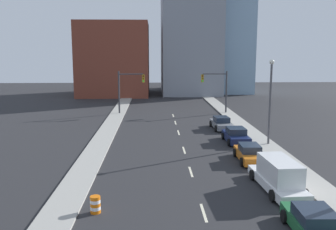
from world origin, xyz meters
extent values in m
cube|color=#9E9B93|center=(-7.85, 48.16, 0.06)|extent=(2.10, 96.32, 0.13)
cube|color=#9E9B93|center=(7.85, 48.16, 0.06)|extent=(2.10, 96.32, 0.13)
cube|color=beige|center=(0.00, 9.49, 0.00)|extent=(0.16, 2.40, 0.01)
cube|color=beige|center=(0.00, 16.61, 0.00)|extent=(0.16, 2.40, 0.01)
cube|color=beige|center=(0.00, 22.77, 0.00)|extent=(0.16, 2.40, 0.01)
cube|color=beige|center=(0.00, 30.27, 0.00)|extent=(0.16, 2.40, 0.01)
cube|color=beige|center=(0.00, 36.12, 0.00)|extent=(0.16, 2.40, 0.01)
cube|color=beige|center=(0.00, 41.48, 0.00)|extent=(0.16, 2.40, 0.01)
cube|color=brown|center=(-10.72, 69.03, 7.32)|extent=(14.00, 16.00, 14.64)
cube|color=gray|center=(5.12, 73.03, 15.74)|extent=(12.00, 20.00, 31.48)
cube|color=#8CADC6|center=(11.85, 77.03, 18.11)|extent=(13.00, 20.00, 36.22)
cylinder|color=#38383D|center=(-7.60, 43.27, 3.03)|extent=(0.24, 0.24, 6.07)
cylinder|color=#38383D|center=(-5.87, 43.27, 5.67)|extent=(3.47, 0.16, 0.16)
cube|color=#B79319|center=(-4.13, 43.27, 5.04)|extent=(0.34, 0.32, 1.10)
cylinder|color=#4C0C0C|center=(-4.13, 43.10, 5.38)|extent=(0.22, 0.04, 0.22)
cylinder|color=#593F0C|center=(-4.13, 43.10, 5.04)|extent=(0.22, 0.04, 0.22)
cylinder|color=#26E53F|center=(-4.13, 43.10, 4.70)|extent=(0.22, 0.04, 0.22)
cylinder|color=#38383D|center=(7.71, 43.27, 3.03)|extent=(0.24, 0.24, 6.07)
cylinder|color=#38383D|center=(5.98, 43.27, 5.67)|extent=(3.47, 0.16, 0.16)
cube|color=#B79319|center=(4.24, 43.27, 5.04)|extent=(0.34, 0.32, 1.10)
cylinder|color=#4C0C0C|center=(4.24, 43.10, 5.38)|extent=(0.22, 0.04, 0.22)
cylinder|color=#593F0C|center=(4.24, 43.10, 5.04)|extent=(0.22, 0.04, 0.22)
cylinder|color=#26E53F|center=(4.24, 43.10, 4.70)|extent=(0.22, 0.04, 0.22)
cylinder|color=orange|center=(-5.90, 9.70, 0.10)|extent=(0.56, 0.56, 0.19)
cylinder|color=white|center=(-5.90, 9.70, 0.29)|extent=(0.56, 0.56, 0.19)
cylinder|color=orange|center=(-5.90, 9.70, 0.47)|extent=(0.56, 0.56, 0.19)
cylinder|color=white|center=(-5.90, 9.70, 0.67)|extent=(0.56, 0.56, 0.19)
cylinder|color=orange|center=(-5.90, 9.70, 0.85)|extent=(0.56, 0.56, 0.19)
cylinder|color=#4C4C51|center=(8.14, 24.43, 3.79)|extent=(0.20, 0.20, 7.58)
sphere|color=white|center=(8.14, 24.43, 7.80)|extent=(0.44, 0.44, 0.44)
cube|color=#1E6033|center=(4.89, 6.63, 0.49)|extent=(2.05, 4.76, 0.60)
cube|color=#1E2838|center=(4.89, 6.63, 1.07)|extent=(1.73, 2.17, 0.57)
cylinder|color=black|center=(3.97, 8.13, 0.34)|extent=(0.25, 0.69, 0.69)
cylinder|color=black|center=(5.91, 8.05, 0.34)|extent=(0.25, 0.69, 0.69)
cube|color=silver|center=(5.13, 12.83, 0.46)|extent=(2.23, 6.22, 0.53)
cube|color=silver|center=(5.15, 12.52, 1.39)|extent=(1.88, 3.88, 1.34)
cylinder|color=black|center=(4.04, 14.68, 0.36)|extent=(0.25, 0.72, 0.71)
cylinder|color=black|center=(6.04, 14.77, 0.36)|extent=(0.25, 0.72, 0.71)
cylinder|color=black|center=(4.23, 10.88, 0.36)|extent=(0.25, 0.72, 0.71)
cylinder|color=black|center=(6.22, 10.98, 0.36)|extent=(0.25, 0.72, 0.71)
cube|color=orange|center=(4.97, 19.13, 0.50)|extent=(1.82, 4.51, 0.61)
cube|color=#1E2838|center=(4.97, 19.13, 1.10)|extent=(1.56, 2.05, 0.58)
cylinder|color=black|center=(4.11, 20.54, 0.35)|extent=(0.24, 0.70, 0.69)
cylinder|color=black|center=(5.89, 20.50, 0.35)|extent=(0.24, 0.70, 0.69)
cylinder|color=black|center=(4.04, 17.77, 0.35)|extent=(0.24, 0.70, 0.69)
cylinder|color=black|center=(5.83, 17.73, 0.35)|extent=(0.24, 0.70, 0.69)
cube|color=#141E47|center=(5.29, 25.56, 0.52)|extent=(1.98, 4.58, 0.66)
cube|color=#1E2838|center=(5.29, 25.56, 1.15)|extent=(1.70, 2.08, 0.61)
cylinder|color=black|center=(4.28, 26.95, 0.34)|extent=(0.23, 0.69, 0.69)
cylinder|color=black|center=(6.25, 26.98, 0.34)|extent=(0.23, 0.69, 0.69)
cylinder|color=black|center=(4.33, 24.13, 0.34)|extent=(0.23, 0.69, 0.69)
cylinder|color=black|center=(6.30, 24.16, 0.34)|extent=(0.23, 0.69, 0.69)
cube|color=slate|center=(5.03, 32.09, 0.51)|extent=(2.02, 4.67, 0.63)
cube|color=#1E2838|center=(5.03, 32.09, 1.12)|extent=(1.68, 2.14, 0.60)
cylinder|color=black|center=(4.04, 33.46, 0.36)|extent=(0.26, 0.72, 0.71)
cylinder|color=black|center=(5.89, 33.55, 0.36)|extent=(0.26, 0.72, 0.71)
cylinder|color=black|center=(4.18, 30.62, 0.36)|extent=(0.26, 0.72, 0.71)
cylinder|color=black|center=(6.03, 30.72, 0.36)|extent=(0.26, 0.72, 0.71)
camera|label=1|loc=(-2.69, -9.68, 8.62)|focal=40.00mm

